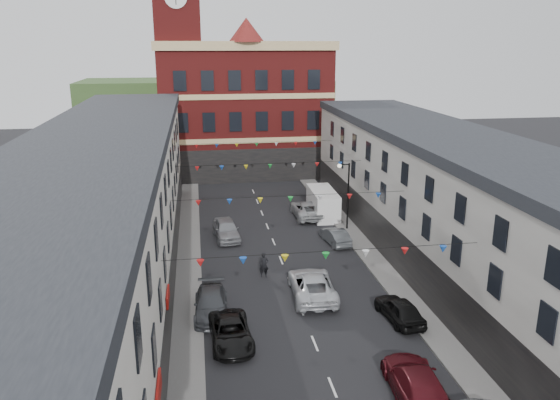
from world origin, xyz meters
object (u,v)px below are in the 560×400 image
car_left_d (211,304)px  pedestrian (264,265)px  car_right_d (400,309)px  car_right_f (307,209)px  moving_car (312,285)px  car_right_e (335,236)px  white_van (323,203)px  car_left_c (231,332)px  car_left_e (226,229)px  street_lamp (346,187)px  car_right_c (416,383)px

car_left_d → pedestrian: bearing=54.8°
car_right_d → car_right_f: (-1.44, 20.33, 0.06)m
car_right_d → moving_car: (-4.45, 3.91, 0.10)m
moving_car → car_right_e: bearing=-110.0°
car_right_f → white_van: size_ratio=0.98×
car_left_c → car_left_e: size_ratio=0.99×
car_left_e → car_right_e: car_left_e is taller
street_lamp → car_right_f: 5.75m
car_left_c → car_right_f: (8.60, 21.37, 0.11)m
car_left_c → car_left_e: 16.69m
car_left_c → car_right_d: size_ratio=1.14×
car_left_d → pedestrian: 6.31m
moving_car → car_right_c: bearing=105.9°
moving_car → white_van: size_ratio=1.03×
car_left_d → car_left_c: bearing=-72.1°
car_left_d → white_van: (11.10, 18.07, 0.55)m
car_left_c → car_right_d: car_right_d is taller
car_left_c → car_right_e: bearing=53.1°
car_right_f → pedestrian: bearing=65.9°
car_right_c → white_van: size_ratio=0.98×
car_left_c → car_left_e: (0.74, 16.68, 0.16)m
car_left_e → white_van: (9.40, 4.85, 0.43)m
car_right_c → moving_car: size_ratio=0.95×
car_left_c → white_van: bearing=61.6°
street_lamp → white_van: street_lamp is taller
car_right_d → pedestrian: size_ratio=2.32×
car_left_d → car_left_e: (1.70, 13.22, 0.11)m
moving_car → car_right_f: bearing=-97.5°
car_left_e → white_van: bearing=22.1°
street_lamp → car_right_c: size_ratio=1.08×
car_left_c → moving_car: (5.59, 4.95, 0.15)m
moving_car → pedestrian: 4.42m
street_lamp → white_van: bearing=102.6°
car_left_d → car_right_f: (9.56, 17.92, 0.06)m
car_right_d → car_left_d: bearing=-19.1°
street_lamp → moving_car: 13.83m
car_left_d → car_right_d: bearing=-10.0°
car_right_d → pedestrian: pedestrian is taller
car_left_d → car_right_e: bearing=48.1°
car_left_c → white_van: (10.14, 21.53, 0.59)m
white_van → car_right_c: bearing=-93.0°
car_left_c → car_right_f: car_right_f is taller
street_lamp → car_left_e: (-10.35, -0.58, -3.09)m
moving_car → pedestrian: size_ratio=3.24×
car_left_e → car_right_c: (7.40, -22.79, -0.02)m
car_right_f → moving_car: bearing=79.4°
pedestrian → car_right_e: bearing=44.8°
car_right_c → car_left_e: bearing=-67.7°
car_right_c → car_right_f: (0.46, 27.48, -0.03)m
white_van → pedestrian: bearing=-117.9°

